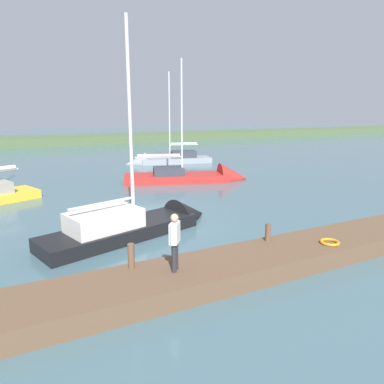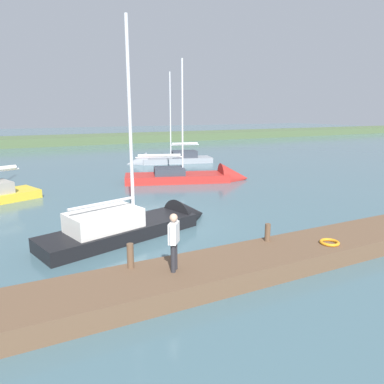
{
  "view_description": "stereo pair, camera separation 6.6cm",
  "coord_description": "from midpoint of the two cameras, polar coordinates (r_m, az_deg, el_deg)",
  "views": [
    {
      "loc": [
        5.69,
        14.35,
        5.04
      ],
      "look_at": [
        -1.07,
        0.91,
        1.6
      ],
      "focal_mm": 33.4,
      "sensor_mm": 36.0,
      "label": 1
    },
    {
      "loc": [
        5.63,
        14.38,
        5.04
      ],
      "look_at": [
        -1.07,
        0.91,
        1.6
      ],
      "focal_mm": 33.4,
      "sensor_mm": 36.0,
      "label": 2
    }
  ],
  "objects": [
    {
      "name": "sailboat_mid_channel",
      "position": [
        35.13,
        -4.69,
        4.8
      ],
      "size": [
        8.59,
        3.93,
        9.63
      ],
      "rotation": [
        0.0,
        0.0,
        -0.22
      ],
      "color": "gray",
      "rests_on": "ground_plane"
    },
    {
      "name": "far_shoreline",
      "position": [
        58.64,
        -21.21,
        7.11
      ],
      "size": [
        180.0,
        8.0,
        2.4
      ],
      "primitive_type": "cube",
      "color": "#4C603D",
      "rests_on": "ground_plane"
    },
    {
      "name": "ground_plane",
      "position": [
        16.24,
        -4.94,
        -5.24
      ],
      "size": [
        200.0,
        200.0,
        0.0
      ],
      "primitive_type": "plane",
      "color": "#42606B"
    },
    {
      "name": "person_on_dock",
      "position": [
        10.03,
        -2.96,
        -7.39
      ],
      "size": [
        0.45,
        0.52,
        1.68
      ],
      "rotation": [
        0.0,
        0.0,
        5.61
      ],
      "color": "#28282D",
      "rests_on": "dock_pier"
    },
    {
      "name": "sailboat_far_left",
      "position": [
        26.08,
        0.95,
        2.17
      ],
      "size": [
        9.28,
        4.96,
        9.53
      ],
      "rotation": [
        0.0,
        0.0,
        2.83
      ],
      "color": "#B22823",
      "rests_on": "ground_plane"
    },
    {
      "name": "dock_pier",
      "position": [
        11.34,
        6.17,
        -11.91
      ],
      "size": [
        19.66,
        2.15,
        0.6
      ],
      "primitive_type": "cube",
      "color": "brown",
      "rests_on": "ground_plane"
    },
    {
      "name": "life_ring_buoy",
      "position": [
        13.17,
        21.01,
        -7.49
      ],
      "size": [
        0.66,
        0.66,
        0.1
      ],
      "primitive_type": "torus",
      "color": "orange",
      "rests_on": "dock_pier"
    },
    {
      "name": "mooring_post_near",
      "position": [
        12.76,
        11.88,
        -6.3
      ],
      "size": [
        0.19,
        0.19,
        0.62
      ],
      "primitive_type": "cylinder",
      "color": "brown",
      "rests_on": "dock_pier"
    },
    {
      "name": "sailboat_outer_mooring",
      "position": [
        15.33,
        -7.93,
        -5.31
      ],
      "size": [
        8.13,
        4.1,
        9.34
      ],
      "rotation": [
        0.0,
        0.0,
        3.43
      ],
      "color": "black",
      "rests_on": "ground_plane"
    },
    {
      "name": "mooring_post_far",
      "position": [
        10.56,
        -9.87,
        -10.02
      ],
      "size": [
        0.2,
        0.2,
        0.73
      ],
      "primitive_type": "cylinder",
      "color": "brown",
      "rests_on": "dock_pier"
    }
  ]
}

